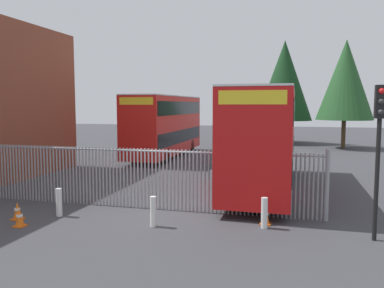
% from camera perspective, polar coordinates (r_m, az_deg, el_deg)
% --- Properties ---
extents(ground_plane, '(100.00, 100.00, 0.00)m').
position_cam_1_polar(ground_plane, '(22.05, 2.64, -4.19)').
color(ground_plane, '#3D3D42').
extents(palisade_fence, '(13.65, 0.14, 2.35)m').
position_cam_1_polar(palisade_fence, '(14.66, -8.56, -4.57)').
color(palisade_fence, gray).
rests_on(palisade_fence, ground).
extents(double_decker_bus_near_gate, '(2.54, 10.81, 4.42)m').
position_cam_1_polar(double_decker_bus_near_gate, '(17.91, 10.41, 1.26)').
color(double_decker_bus_near_gate, red).
rests_on(double_decker_bus_near_gate, ground).
extents(double_decker_bus_behind_fence_left, '(2.54, 10.81, 4.42)m').
position_cam_1_polar(double_decker_bus_behind_fence_left, '(28.67, -3.85, 2.95)').
color(double_decker_bus_behind_fence_left, red).
rests_on(double_decker_bus_behind_fence_left, ground).
extents(bollard_near_left, '(0.20, 0.20, 0.95)m').
position_cam_1_polar(bollard_near_left, '(14.27, -18.63, -7.97)').
color(bollard_near_left, silver).
rests_on(bollard_near_left, ground).
extents(bollard_center_front, '(0.20, 0.20, 0.95)m').
position_cam_1_polar(bollard_center_front, '(12.47, -5.62, -9.67)').
color(bollard_center_front, silver).
rests_on(bollard_center_front, ground).
extents(bollard_near_right, '(0.20, 0.20, 0.95)m').
position_cam_1_polar(bollard_near_right, '(12.46, 10.39, -9.74)').
color(bollard_near_right, silver).
rests_on(bollard_near_right, ground).
extents(traffic_cone_by_gate, '(0.34, 0.34, 0.59)m').
position_cam_1_polar(traffic_cone_by_gate, '(13.57, -23.60, -9.67)').
color(traffic_cone_by_gate, orange).
rests_on(traffic_cone_by_gate, ground).
extents(traffic_cone_mid_forecourt, '(0.34, 0.34, 0.59)m').
position_cam_1_polar(traffic_cone_mid_forecourt, '(12.88, 10.54, -10.10)').
color(traffic_cone_mid_forecourt, orange).
rests_on(traffic_cone_mid_forecourt, ground).
extents(traffic_cone_near_kerb, '(0.34, 0.34, 0.59)m').
position_cam_1_polar(traffic_cone_near_kerb, '(14.40, -23.86, -8.81)').
color(traffic_cone_near_kerb, orange).
rests_on(traffic_cone_near_kerb, ground).
extents(traffic_light_kerbside, '(0.28, 0.33, 4.30)m').
position_cam_1_polar(traffic_light_kerbside, '(11.87, 25.36, 1.35)').
color(traffic_light_kerbside, black).
rests_on(traffic_light_kerbside, ground).
extents(tree_tall_back, '(4.80, 4.80, 9.35)m').
position_cam_1_polar(tree_tall_back, '(36.81, 21.25, 8.61)').
color(tree_tall_back, '#4C3823').
rests_on(tree_tall_back, ground).
extents(tree_short_side, '(5.42, 5.42, 10.01)m').
position_cam_1_polar(tree_short_side, '(40.08, 13.17, 8.88)').
color(tree_short_side, '#4C3823').
rests_on(tree_short_side, ground).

